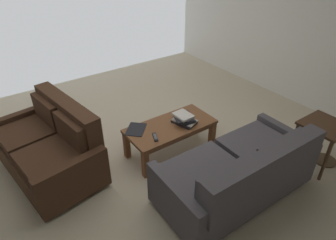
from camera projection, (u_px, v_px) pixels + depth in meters
ground_plane at (152, 153)px, 3.87m from camera, size 5.67×5.70×0.01m
wall_left at (302, 20)px, 4.55m from camera, size 0.12×5.70×2.64m
sofa_main at (240, 173)px, 3.05m from camera, size 1.72×0.87×0.78m
loveseat_near at (51, 146)px, 3.41m from camera, size 1.01×1.53×0.87m
coffee_table at (171, 129)px, 3.72m from camera, size 1.14×0.54×0.41m
end_table at (323, 131)px, 3.43m from camera, size 0.48×0.48×0.59m
book_stack at (184, 119)px, 3.69m from camera, size 0.30×0.34×0.13m
tv_remote at (155, 137)px, 3.45m from camera, size 0.10×0.16×0.02m
loose_magazine at (136, 129)px, 3.60m from camera, size 0.35×0.36×0.01m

